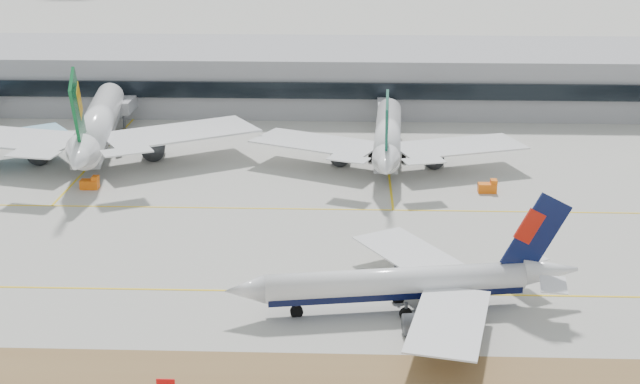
{
  "coord_description": "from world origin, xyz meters",
  "views": [
    {
      "loc": [
        10.1,
        -122.75,
        56.25
      ],
      "look_at": [
        4.92,
        18.0,
        7.5
      ],
      "focal_mm": 50.0,
      "sensor_mm": 36.0,
      "label": 1
    }
  ],
  "objects_px": {
    "widebody_eva": "(97,127)",
    "terminal": "(315,75)",
    "taxiing_airliner": "(408,283)",
    "widebody_cathay": "(388,138)"
  },
  "relations": [
    {
      "from": "widebody_eva",
      "to": "terminal",
      "type": "relative_size",
      "value": 0.25
    },
    {
      "from": "widebody_eva",
      "to": "terminal",
      "type": "height_order",
      "value": "widebody_eva"
    },
    {
      "from": "terminal",
      "to": "widebody_cathay",
      "type": "bearing_deg",
      "value": -72.23
    },
    {
      "from": "widebody_cathay",
      "to": "terminal",
      "type": "height_order",
      "value": "widebody_cathay"
    },
    {
      "from": "widebody_eva",
      "to": "widebody_cathay",
      "type": "xyz_separation_m",
      "value": [
        62.52,
        -1.81,
        -1.15
      ]
    },
    {
      "from": "taxiing_airliner",
      "to": "widebody_eva",
      "type": "height_order",
      "value": "widebody_eva"
    },
    {
      "from": "widebody_eva",
      "to": "terminal",
      "type": "distance_m",
      "value": 69.81
    },
    {
      "from": "widebody_eva",
      "to": "terminal",
      "type": "xyz_separation_m",
      "value": [
        44.78,
        53.55,
        0.82
      ]
    },
    {
      "from": "widebody_eva",
      "to": "widebody_cathay",
      "type": "height_order",
      "value": "widebody_eva"
    },
    {
      "from": "taxiing_airliner",
      "to": "terminal",
      "type": "distance_m",
      "value": 126.43
    }
  ]
}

